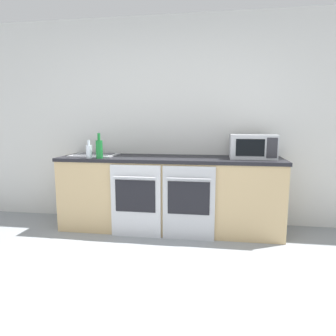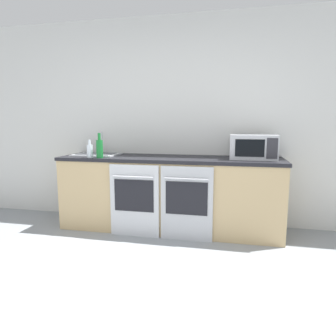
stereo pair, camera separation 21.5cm
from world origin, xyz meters
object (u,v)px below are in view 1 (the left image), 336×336
object	(u,v)px
bottle_green	(99,149)
bottle_clear	(89,151)
oven_left	(136,201)
oven_right	(189,203)
microwave	(252,146)
sink	(95,154)

from	to	relation	value
bottle_green	bottle_clear	world-z (taller)	bottle_green
oven_left	oven_right	distance (m)	0.60
bottle_green	bottle_clear	xyz separation A→B (m)	(-0.12, -0.01, -0.03)
oven_left	bottle_green	distance (m)	0.73
bottle_green	bottle_clear	bearing A→B (deg)	-176.13
oven_left	microwave	xyz separation A→B (m)	(1.29, 0.38, 0.60)
bottle_clear	sink	size ratio (longest dim) A/B	0.39
bottle_green	sink	size ratio (longest dim) A/B	0.54
oven_right	bottle_clear	xyz separation A→B (m)	(-1.16, 0.07, 0.55)
bottle_green	microwave	bearing A→B (deg)	9.75
oven_left	sink	size ratio (longest dim) A/B	1.54
oven_right	sink	size ratio (longest dim) A/B	1.54
microwave	bottle_green	xyz separation A→B (m)	(-1.73, -0.30, -0.02)
oven_right	bottle_clear	bearing A→B (deg)	176.41
bottle_green	sink	bearing A→B (deg)	121.50
microwave	oven_left	bearing A→B (deg)	-163.68
oven_left	microwave	world-z (taller)	microwave
oven_right	bottle_clear	world-z (taller)	bottle_clear
bottle_clear	sink	xyz separation A→B (m)	(-0.05, 0.29, -0.07)
oven_left	bottle_clear	size ratio (longest dim) A/B	3.94
oven_left	bottle_clear	xyz separation A→B (m)	(-0.56, 0.07, 0.55)
bottle_clear	sink	bearing A→B (deg)	99.89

